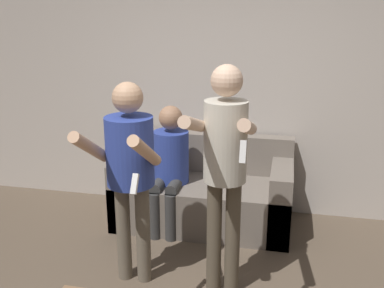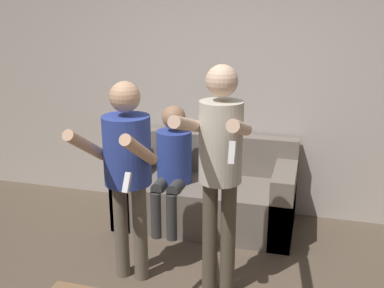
% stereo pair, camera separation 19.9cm
% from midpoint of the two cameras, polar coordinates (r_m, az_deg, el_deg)
% --- Properties ---
extents(wall_back, '(6.40, 0.06, 2.70)m').
position_cam_midpoint_polar(wall_back, '(4.54, 3.12, 7.98)').
color(wall_back, beige).
rests_on(wall_back, ground_plane).
extents(couch, '(1.68, 0.81, 0.84)m').
position_cam_midpoint_polar(couch, '(4.45, 0.25, -6.39)').
color(couch, slate).
rests_on(couch, ground_plane).
extents(person_standing_left, '(0.47, 0.69, 1.56)m').
position_cam_midpoint_polar(person_standing_left, '(3.31, -9.65, -2.28)').
color(person_standing_left, '#6B6051').
rests_on(person_standing_left, ground_plane).
extents(person_standing_right, '(0.42, 0.69, 1.70)m').
position_cam_midpoint_polar(person_standing_right, '(3.10, 2.34, -1.80)').
color(person_standing_right, brown).
rests_on(person_standing_right, ground_plane).
extents(person_seated, '(0.33, 0.54, 1.19)m').
position_cam_midpoint_polar(person_seated, '(4.24, -4.19, -2.26)').
color(person_seated, '#383838').
rests_on(person_seated, ground_plane).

